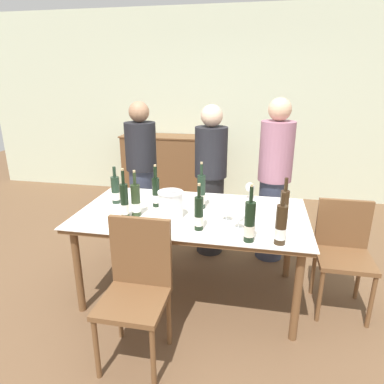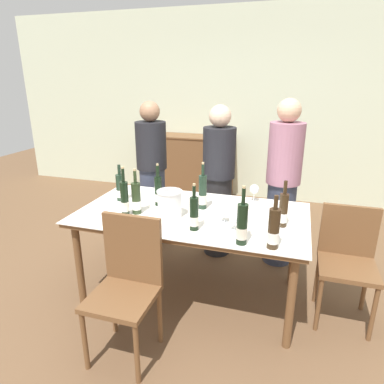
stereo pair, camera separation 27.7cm
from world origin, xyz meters
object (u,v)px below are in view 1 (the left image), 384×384
wine_bottle_6 (284,207)px  wine_bottle_8 (156,192)px  wine_bottle_3 (201,193)px  wine_bottle_1 (199,214)px  dining_table (192,220)px  wine_bottle_0 (136,201)px  wine_bottle_2 (250,223)px  wine_glass_0 (239,218)px  person_guest_right (274,182)px  chair_right_end (343,247)px  sideboard_cabinet (169,166)px  wine_bottle_4 (116,191)px  ice_bucket (171,204)px  person_guest_left (211,182)px  chair_near_front (137,282)px  wine_glass_2 (250,188)px  wine_bottle_5 (125,202)px  wine_bottle_7 (281,226)px  wine_glass_1 (227,210)px  person_host (142,176)px

wine_bottle_6 → wine_bottle_8: size_ratio=0.96×
wine_bottle_3 → wine_bottle_1: bearing=-82.6°
dining_table → wine_bottle_0: (-0.43, -0.15, 0.19)m
wine_bottle_2 → wine_bottle_3: wine_bottle_2 is taller
wine_bottle_2 → wine_glass_0: 0.21m
wine_bottle_3 → person_guest_right: person_guest_right is taller
wine_bottle_6 → chair_right_end: size_ratio=0.40×
wine_bottle_1 → wine_glass_0: 0.30m
sideboard_cabinet → wine_bottle_0: 2.71m
wine_bottle_4 → wine_bottle_8: size_ratio=0.89×
ice_bucket → person_guest_left: size_ratio=0.14×
wine_bottle_0 → wine_bottle_1: 0.57m
chair_right_end → person_guest_right: bearing=127.8°
sideboard_cabinet → chair_near_front: chair_near_front is taller
sideboard_cabinet → dining_table: size_ratio=0.78×
wine_bottle_6 → person_guest_left: (-0.69, 0.85, -0.10)m
wine_glass_0 → person_guest_left: 1.10m
ice_bucket → wine_bottle_4: bearing=158.3°
ice_bucket → wine_bottle_0: 0.29m
wine_bottle_4 → wine_bottle_0: bearing=-41.0°
wine_bottle_0 → sideboard_cabinet: bearing=99.4°
wine_bottle_1 → wine_glass_2: bearing=65.0°
wine_bottle_1 → dining_table: bearing=109.9°
wine_bottle_8 → person_guest_left: person_guest_left is taller
wine_bottle_5 → wine_bottle_8: 0.34m
sideboard_cabinet → wine_glass_0: size_ratio=10.85×
wine_glass_0 → chair_right_end: 0.95m
wine_bottle_0 → wine_bottle_3: 0.56m
wine_bottle_4 → person_guest_left: (0.75, 0.70, -0.09)m
wine_bottle_1 → wine_bottle_3: (-0.06, 0.43, 0.02)m
wine_glass_2 → person_guest_right: 0.44m
wine_bottle_1 → wine_bottle_4: size_ratio=1.07×
wine_bottle_4 → wine_bottle_5: (0.21, -0.31, 0.02)m
wine_bottle_3 → wine_bottle_7: bearing=-40.9°
wine_bottle_6 → person_guest_left: size_ratio=0.23×
sideboard_cabinet → chair_right_end: size_ratio=1.63×
wine_bottle_3 → wine_bottle_5: wine_bottle_5 is taller
wine_glass_1 → wine_glass_2: 0.55m
wine_bottle_1 → wine_glass_2: 0.80m
chair_right_end → wine_bottle_5: bearing=-170.1°
wine_bottle_4 → wine_glass_0: wine_bottle_4 is taller
sideboard_cabinet → wine_bottle_5: (0.37, -2.72, 0.42)m
wine_glass_1 → chair_right_end: wine_glass_1 is taller
wine_glass_2 → person_guest_right: size_ratio=0.10×
dining_table → wine_bottle_1: bearing=-70.1°
sideboard_cabinet → wine_bottle_4: (0.16, -2.40, 0.40)m
ice_bucket → chair_right_end: (1.38, 0.21, -0.35)m
dining_table → person_host: person_host is taller
ice_bucket → wine_bottle_1: wine_bottle_1 is taller
wine_bottle_8 → wine_bottle_1: bearing=-41.4°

